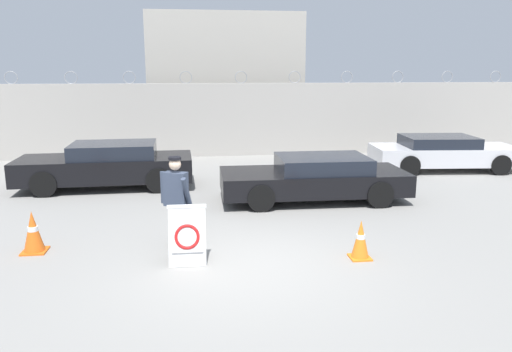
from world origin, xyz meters
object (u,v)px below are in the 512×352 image
Objects in this scene: parked_car_front_coupe at (108,165)px; security_guard at (176,198)px; parked_car_rear_sedan at (315,178)px; parked_car_far_side at (443,152)px; traffic_cone_mid at (361,240)px; traffic_cone_near at (33,232)px; barricade_sign at (187,234)px.

security_guard is at bearing 110.41° from parked_car_front_coupe.
parked_car_far_side is at bearing -147.07° from parked_car_rear_sedan.
traffic_cone_near is at bearing 169.63° from traffic_cone_mid.
security_guard is at bearing -138.63° from parked_car_far_side.
traffic_cone_mid is at bearing 7.07° from security_guard.
traffic_cone_near is 12.82m from parked_car_far_side.
security_guard is (-0.20, 0.75, 0.46)m from barricade_sign.
traffic_cone_near is at bearing 26.84° from parked_car_rear_sedan.
parked_car_rear_sedan is (3.42, 3.04, -0.38)m from security_guard.
parked_car_front_coupe is 1.03× the size of parked_car_rear_sedan.
security_guard is 2.46× the size of traffic_cone_mid.
barricade_sign is at bearing 175.47° from traffic_cone_mid.
security_guard reaches higher than parked_car_rear_sedan.
traffic_cone_mid is at bearing -10.37° from traffic_cone_near.
barricade_sign is 6.32m from parked_car_front_coupe.
barricade_sign is 2.94m from traffic_cone_near.
parked_car_far_side is (5.34, 7.30, 0.24)m from traffic_cone_mid.
parked_car_rear_sedan is at bearing 87.61° from traffic_cone_mid.
security_guard is 2.23× the size of traffic_cone_near.
parked_car_front_coupe is at bearing 112.33° from barricade_sign.
barricade_sign is at bearing -134.85° from parked_car_far_side.
barricade_sign is 1.31× the size of traffic_cone_near.
parked_car_far_side reaches higher than traffic_cone_near.
traffic_cone_mid is at bearing 88.30° from parked_car_rear_sedan.
barricade_sign is 3.06m from traffic_cone_mid.
parked_car_far_side is (8.59, 6.30, -0.38)m from security_guard.
traffic_cone_near is at bearing 164.86° from barricade_sign.
parked_car_front_coupe is at bearing 135.93° from security_guard.
parked_car_far_side reaches higher than barricade_sign.
security_guard reaches higher than parked_car_far_side.
traffic_cone_mid is (3.05, -0.24, -0.16)m from barricade_sign.
traffic_cone_mid is (3.25, -0.99, -0.62)m from security_guard.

